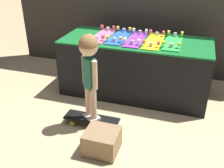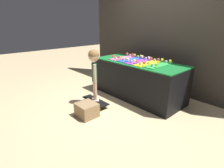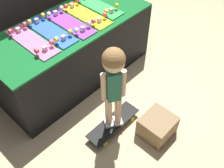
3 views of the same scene
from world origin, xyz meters
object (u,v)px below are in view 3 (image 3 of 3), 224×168
skateboard_blue_on_rack (50,31)px  skateboard_yellow_on_rack (85,14)px  child (113,76)px  skateboard_on_floor (113,123)px  storage_box (157,126)px  skateboard_green_on_rack (97,5)px  skateboard_pink_on_rack (31,41)px  skateboard_purple_on_rack (69,22)px

skateboard_blue_on_rack → skateboard_yellow_on_rack: same height
skateboard_yellow_on_rack → child: child is taller
skateboard_on_floor → storage_box: size_ratio=1.93×
skateboard_on_floor → child: bearing=-116.6°
skateboard_blue_on_rack → skateboard_yellow_on_rack: (0.47, -0.04, 0.00)m
skateboard_blue_on_rack → skateboard_green_on_rack: same height
skateboard_yellow_on_rack → storage_box: size_ratio=2.06×
skateboard_pink_on_rack → skateboard_green_on_rack: (0.95, 0.01, 0.00)m
skateboard_yellow_on_rack → skateboard_pink_on_rack: bearing=177.3°
skateboard_green_on_rack → child: size_ratio=0.69×
skateboard_blue_on_rack → child: size_ratio=0.69×
skateboard_pink_on_rack → storage_box: (0.46, -1.34, -0.67)m
skateboard_purple_on_rack → skateboard_yellow_on_rack: 0.24m
skateboard_yellow_on_rack → child: size_ratio=0.69×
child → skateboard_purple_on_rack: bearing=105.2°
skateboard_pink_on_rack → skateboard_yellow_on_rack: size_ratio=1.00×
skateboard_pink_on_rack → storage_box: skateboard_pink_on_rack is taller
skateboard_purple_on_rack → storage_box: bearing=-90.7°
skateboard_blue_on_rack → skateboard_yellow_on_rack: bearing=-4.4°
storage_box → skateboard_yellow_on_rack: bearing=79.0°
skateboard_pink_on_rack → skateboard_on_floor: bearing=-78.6°
skateboard_purple_on_rack → storage_box: size_ratio=2.06×
child → storage_box: 0.81m
skateboard_green_on_rack → skateboard_on_floor: size_ratio=1.07×
skateboard_purple_on_rack → skateboard_on_floor: 1.21m
skateboard_yellow_on_rack → skateboard_green_on_rack: same height
skateboard_yellow_on_rack → skateboard_green_on_rack: bearing=9.3°
skateboard_on_floor → storage_box: bearing=-55.2°
child → storage_box: child is taller
skateboard_green_on_rack → skateboard_pink_on_rack: bearing=-179.7°
skateboard_green_on_rack → skateboard_on_floor: 1.42m
skateboard_on_floor → skateboard_purple_on_rack: bearing=73.1°
skateboard_yellow_on_rack → skateboard_purple_on_rack: bearing=178.0°
skateboard_purple_on_rack → skateboard_yellow_on_rack: size_ratio=1.00×
child → storage_box: (0.27, -0.38, -0.67)m
skateboard_green_on_rack → skateboard_purple_on_rack: bearing=-176.3°
skateboard_purple_on_rack → child: bearing=-106.9°
skateboard_blue_on_rack → skateboard_green_on_rack: 0.71m
skateboard_yellow_on_rack → storage_box: skateboard_yellow_on_rack is taller
skateboard_green_on_rack → storage_box: bearing=-110.1°
skateboard_blue_on_rack → child: child is taller
skateboard_on_floor → skateboard_yellow_on_rack: bearing=60.6°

